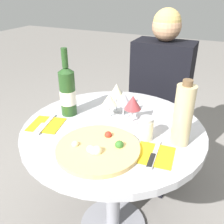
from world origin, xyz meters
name	(u,v)px	position (x,y,z in m)	size (l,w,h in m)	color
dining_table	(113,148)	(0.00, 0.00, 0.58)	(0.87, 0.87, 0.71)	gray
chair_behind_diner	(160,113)	(0.05, 0.75, 0.44)	(0.38, 0.38, 0.88)	slate
seated_diner	(156,110)	(0.05, 0.60, 0.53)	(0.39, 0.46, 1.19)	black
pizza_large	(98,148)	(0.03, -0.20, 0.72)	(0.35, 0.35, 0.05)	#DBB26B
wine_bottle	(68,91)	(-0.27, 0.02, 0.84)	(0.08, 0.08, 0.35)	#23471E
tall_carafe	(183,115)	(0.32, 0.00, 0.85)	(0.08, 0.08, 0.29)	tan
sugar_shaker	(146,129)	(0.17, -0.03, 0.76)	(0.06, 0.06, 0.11)	silver
wine_glass_back_left	(117,91)	(-0.06, 0.17, 0.82)	(0.08, 0.08, 0.15)	silver
wine_glass_center	(124,99)	(0.00, 0.12, 0.81)	(0.07, 0.07, 0.14)	silver
wine_glass_front_right	(133,103)	(0.07, 0.08, 0.82)	(0.08, 0.08, 0.14)	silver
wine_glass_front_left	(109,100)	(-0.06, 0.08, 0.81)	(0.08, 0.08, 0.13)	silver
place_setting_left	(46,125)	(-0.30, -0.13, 0.71)	(0.18, 0.19, 0.01)	gold
place_setting_right	(154,155)	(0.25, -0.14, 0.71)	(0.16, 0.19, 0.01)	gold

